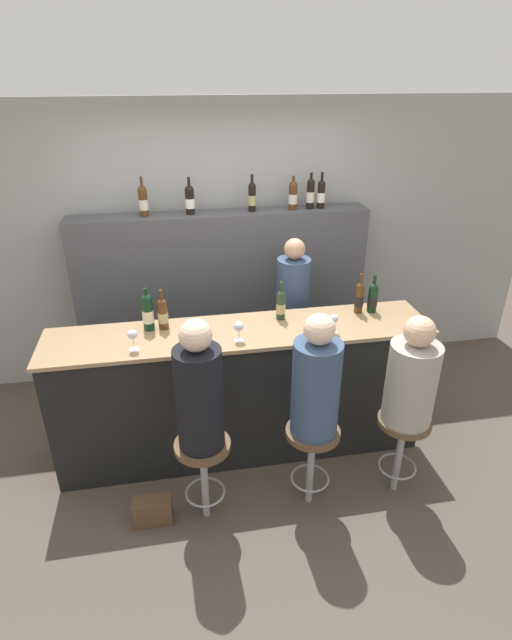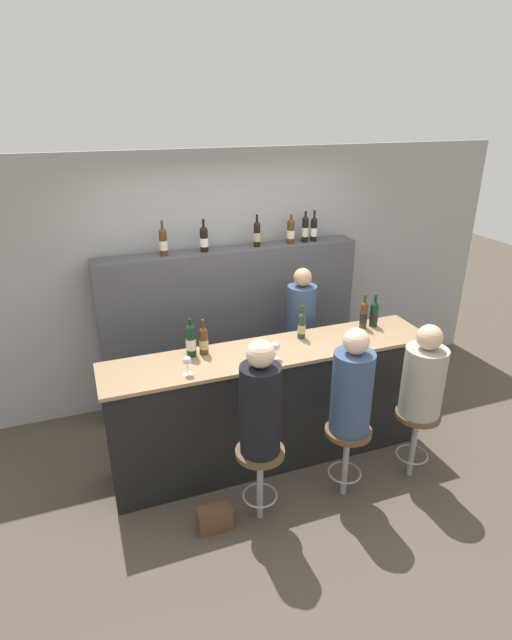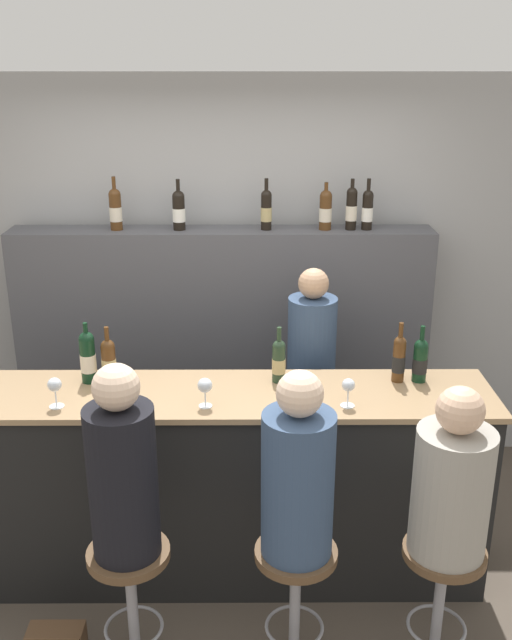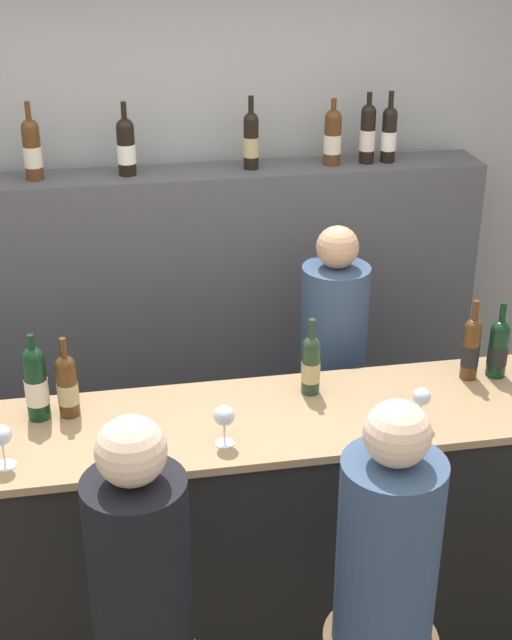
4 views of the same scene
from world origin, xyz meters
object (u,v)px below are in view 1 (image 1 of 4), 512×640
Objects in this scene: wine_bottle_backbar_4 at (310,193)px; wine_glass_2 at (334,320)px; wine_bottle_backbar_1 at (190,199)px; guest_seated_middle at (316,383)px; wine_glass_1 at (239,327)px; wine_glass_0 at (132,336)px; bar_stool_middle at (312,446)px; guest_seated_left at (199,392)px; wine_bottle_backbar_2 at (252,197)px; wine_bottle_counter_1 at (163,313)px; bar_stool_left at (203,459)px; wine_bottle_backbar_3 at (293,195)px; guest_seated_right at (412,378)px; wine_bottle_backbar_5 at (321,194)px; bartender at (292,330)px; wine_bottle_counter_0 at (148,312)px; handbag at (153,511)px; wine_bottle_backbar_0 at (143,201)px; bar_stool_right at (402,435)px; wine_bottle_counter_4 at (373,297)px; wine_bottle_counter_3 at (359,297)px; wine_bottle_counter_2 at (281,304)px.

wine_bottle_backbar_4 reaches higher than wine_glass_2.
guest_seated_middle is (0.65, -1.77, -0.78)m from wine_bottle_backbar_1.
wine_bottle_backbar_1 is 2.12× the size of wine_glass_1.
wine_glass_0 is 0.24× the size of bar_stool_middle.
guest_seated_left is (-1.01, -0.50, -0.16)m from wine_glass_2.
wine_bottle_backbar_2 reaches higher than wine_glass_2.
wine_bottle_counter_1 reaches higher than bar_stool_left.
wine_bottle_backbar_3 is 0.33× the size of guest_seated_left.
wine_glass_1 is at bearing 154.97° from guest_seated_right.
wine_bottle_backbar_3 is at bearing 42.13° from wine_glass_0.
wine_bottle_backbar_5 is at bearing 0.00° from wine_bottle_backbar_1.
wine_bottle_backbar_4 reaches higher than guest_seated_left.
bartender is at bearing 51.86° from wine_glass_1.
wine_bottle_counter_0 is 1.03× the size of wine_bottle_backbar_2.
wine_bottle_counter_0 is 1.11× the size of wine_bottle_backbar_3.
wine_bottle_counter_1 is 0.39× the size of guest_seated_right.
wine_glass_2 is at bearing -73.57° from wine_bottle_backbar_2.
bar_stool_middle is (0.93, -0.79, -0.71)m from wine_bottle_counter_1.
wine_glass_1 is at bearing 0.00° from wine_glass_0.
wine_bottle_backbar_1 is (0.29, 0.98, 0.59)m from wine_bottle_counter_1.
wine_glass_1 is 0.57× the size of handbag.
wine_bottle_backbar_3 reaches higher than bartender.
handbag is at bearing 180.00° from guest_seated_left.
wine_bottle_backbar_5 is 2.26m from bar_stool_middle.
wine_bottle_backbar_0 is 0.52× the size of bar_stool_middle.
wine_bottle_backbar_5 is at bearing 0.00° from wine_bottle_backbar_0.
guest_seated_left is (0.19, -0.79, -0.17)m from wine_bottle_counter_1.
wine_bottle_backbar_5 is at bearing 53.42° from wine_glass_1.
wine_bottle_backbar_1 reaches higher than bar_stool_left.
guest_seated_left is 1.50m from bar_stool_right.
handbag is (-1.76, -0.00, -0.88)m from guest_seated_right.
wine_bottle_backbar_5 is at bearing 0.00° from wine_bottle_backbar_3.
wine_bottle_counter_0 is at bearing 180.00° from wine_bottle_counter_4.
wine_bottle_backbar_1 is at bearing 68.09° from wine_bottle_counter_0.
wine_bottle_backbar_2 is 1.01× the size of wine_bottle_backbar_5.
wine_bottle_counter_3 is 0.51× the size of bar_stool_middle.
wine_bottle_counter_3 reaches higher than wine_bottle_counter_2.
wine_bottle_backbar_1 is at bearing 68.70° from wine_glass_0.
wine_glass_0 is at bearing -140.92° from wine_bottle_backbar_4.
wine_bottle_counter_2 is 0.68m from bartender.
wine_bottle_counter_4 is 2.24m from handbag.
wine_bottle_counter_0 is 1.03× the size of wine_bottle_backbar_5.
wine_bottle_counter_0 is 0.68m from wine_glass_1.
guest_seated_left reaches higher than wine_glass_1.
wine_bottle_backbar_2 is at bearing 124.34° from wine_bottle_counter_3.
bar_stool_middle is at bearing 90.00° from guest_seated_middle.
wine_bottle_backbar_2 is at bearing 0.00° from wine_bottle_backbar_1.
wine_bottle_backbar_1 reaches higher than bar_stool_right.
wine_bottle_counter_3 reaches higher than wine_glass_1.
wine_bottle_counter_4 is 1.18m from wine_bottle_backbar_4.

